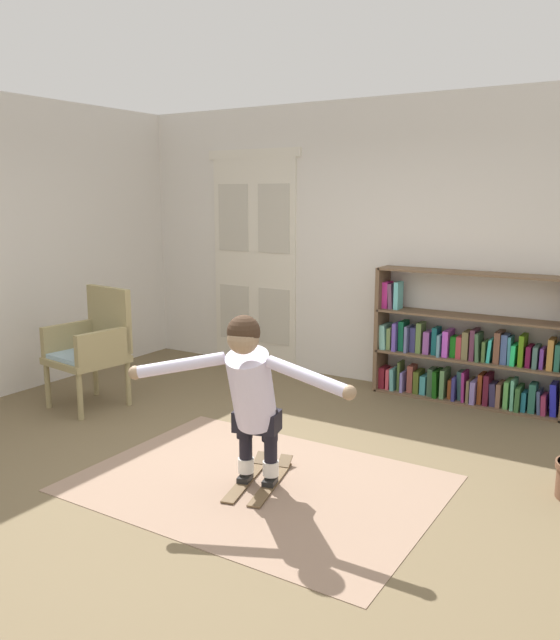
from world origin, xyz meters
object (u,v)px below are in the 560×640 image
at_px(bookshelf, 464,353).
at_px(skis_pair, 260,479).
at_px(person_skier, 251,388).
at_px(wicker_chair, 93,344).

xyz_separation_m(bookshelf, skis_pair, (-0.67, -2.50, -0.45)).
relative_size(bookshelf, person_skier, 1.23).
relative_size(skis_pair, person_skier, 0.53).
relative_size(bookshelf, wicker_chair, 1.63).
bearing_deg(bookshelf, person_skier, -103.35).
relative_size(wicker_chair, person_skier, 0.76).
bearing_deg(wicker_chair, bookshelf, 33.21).
height_order(wicker_chair, person_skier, person_skier).
distance_m(wicker_chair, skis_pair, 2.39).
distance_m(bookshelf, person_skier, 2.74).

